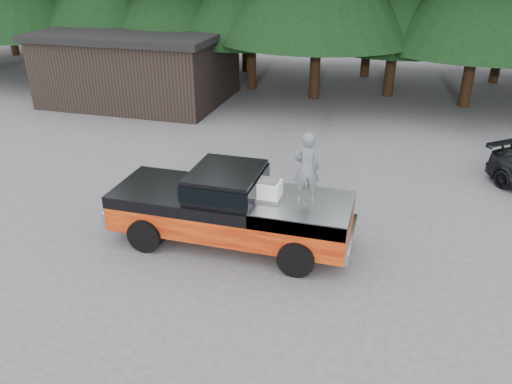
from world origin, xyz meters
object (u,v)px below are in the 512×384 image
(pickup_truck, at_px, (231,217))
(man_on_bed, at_px, (307,168))
(utility_building, at_px, (140,65))
(air_compressor, at_px, (268,190))

(pickup_truck, bearing_deg, man_on_bed, 1.68)
(pickup_truck, height_order, utility_building, utility_building)
(air_compressor, xyz_separation_m, utility_building, (-9.30, 11.43, 0.13))
(pickup_truck, bearing_deg, utility_building, 126.27)
(man_on_bed, bearing_deg, pickup_truck, -16.08)
(pickup_truck, distance_m, air_compressor, 1.28)
(pickup_truck, distance_m, man_on_bed, 2.36)
(pickup_truck, xyz_separation_m, air_compressor, (0.93, -0.03, 0.87))
(pickup_truck, bearing_deg, air_compressor, -1.79)
(pickup_truck, relative_size, utility_building, 0.71)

